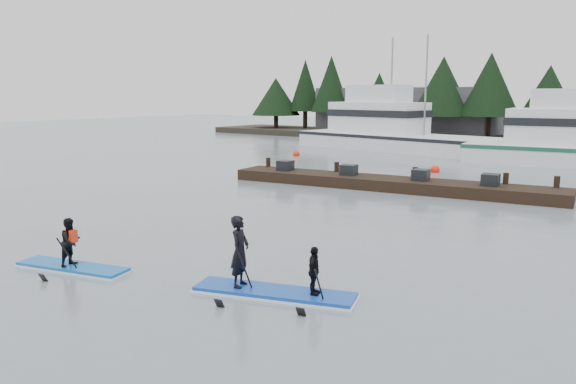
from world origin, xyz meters
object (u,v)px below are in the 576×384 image
Objects in this scene: floating_dock at (388,184)px; paddleboard_duo at (268,272)px; paddleboard_solo at (71,252)px; fishing_boat_large at (393,140)px.

paddleboard_duo reaches higher than floating_dock.
paddleboard_solo reaches higher than floating_dock.
floating_dock is at bearing 72.24° from paddleboard_solo.
fishing_boat_large is 19.16m from floating_dock.
paddleboard_solo is (-0.66, -15.78, 0.19)m from floating_dock.
paddleboard_solo is 0.85× the size of paddleboard_duo.
floating_dock is 4.25× the size of paddleboard_duo.
fishing_boat_large is 5.66× the size of paddleboard_solo.
fishing_boat_large reaches higher than paddleboard_duo.
floating_dock is (8.47, -17.17, -0.47)m from fishing_boat_large.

